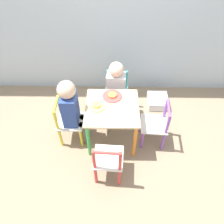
{
  "coord_description": "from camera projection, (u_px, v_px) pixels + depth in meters",
  "views": [
    {
      "loc": [
        0.02,
        -1.45,
        1.93
      ],
      "look_at": [
        0.0,
        0.0,
        0.4
      ],
      "focal_mm": 35.0,
      "sensor_mm": 36.0,
      "label": 1
    }
  ],
  "objects": [
    {
      "name": "storage_bin",
      "position": [
        158.0,
        101.0,
        2.72
      ],
      "size": [
        0.24,
        0.26,
        0.11
      ],
      "color": "silver",
      "rests_on": "ground_plane"
    },
    {
      "name": "chair_yellow",
      "position": [
        68.0,
        122.0,
        2.22
      ],
      "size": [
        0.26,
        0.26,
        0.51
      ],
      "rotation": [
        0.0,
        0.0,
        -4.71
      ],
      "color": "silver",
      "rests_on": "ground_plane"
    },
    {
      "name": "chair_teal",
      "position": [
        116.0,
        93.0,
        2.52
      ],
      "size": [
        0.28,
        0.28,
        0.51
      ],
      "rotation": [
        0.0,
        0.0,
        -0.1
      ],
      "color": "silver",
      "rests_on": "ground_plane"
    },
    {
      "name": "child_back",
      "position": [
        116.0,
        86.0,
        2.36
      ],
      "size": [
        0.21,
        0.22,
        0.69
      ],
      "rotation": [
        0.0,
        0.0,
        -0.1
      ],
      "color": "#38383D",
      "rests_on": "ground_plane"
    },
    {
      "name": "ground_plane",
      "position": [
        112.0,
        137.0,
        2.4
      ],
      "size": [
        6.0,
        6.0,
        0.0
      ],
      "primitive_type": "plane",
      "color": "#8C755B"
    },
    {
      "name": "plate_back",
      "position": [
        112.0,
        96.0,
        2.15
      ],
      "size": [
        0.19,
        0.19,
        0.03
      ],
      "color": "#E54C47",
      "rests_on": "kids_table"
    },
    {
      "name": "chair_red",
      "position": [
        108.0,
        161.0,
        1.91
      ],
      "size": [
        0.28,
        0.28,
        0.51
      ],
      "rotation": [
        0.0,
        0.0,
        -3.2
      ],
      "color": "silver",
      "rests_on": "ground_plane"
    },
    {
      "name": "child_left",
      "position": [
        71.0,
        108.0,
        2.07
      ],
      "size": [
        0.22,
        0.2,
        0.76
      ],
      "rotation": [
        0.0,
        0.0,
        -4.71
      ],
      "color": "#7A6B5B",
      "rests_on": "ground_plane"
    },
    {
      "name": "plate_left",
      "position": [
        97.0,
        106.0,
        2.05
      ],
      "size": [
        0.16,
        0.16,
        0.03
      ],
      "color": "#EADB66",
      "rests_on": "kids_table"
    },
    {
      "name": "kids_table",
      "position": [
        112.0,
        113.0,
        2.12
      ],
      "size": [
        0.51,
        0.51,
        0.47
      ],
      "color": "beige",
      "rests_on": "ground_plane"
    },
    {
      "name": "chair_purple",
      "position": [
        156.0,
        125.0,
        2.2
      ],
      "size": [
        0.28,
        0.28,
        0.51
      ],
      "rotation": [
        0.0,
        0.0,
        -1.64
      ],
      "color": "silver",
      "rests_on": "ground_plane"
    }
  ]
}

